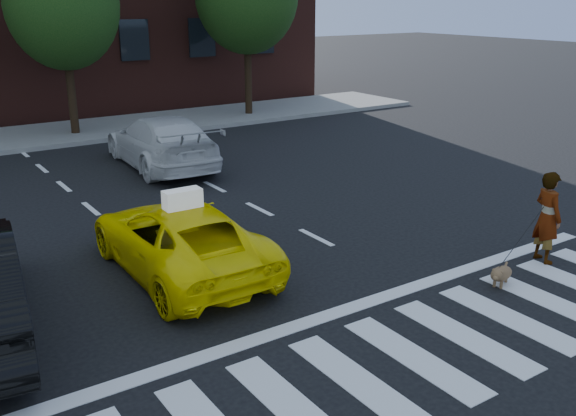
{
  "coord_description": "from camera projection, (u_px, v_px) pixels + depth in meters",
  "views": [
    {
      "loc": [
        -5.67,
        -5.35,
        4.65
      ],
      "look_at": [
        0.33,
        3.55,
        1.1
      ],
      "focal_mm": 40.0,
      "sensor_mm": 36.0,
      "label": 1
    }
  ],
  "objects": [
    {
      "name": "stop_line",
      "position": [
        340.0,
        311.0,
        9.94
      ],
      "size": [
        12.0,
        0.3,
        0.01
      ],
      "primitive_type": "cube",
      "color": "silver",
      "rests_on": "ground"
    },
    {
      "name": "ground",
      "position": [
        414.0,
        357.0,
        8.68
      ],
      "size": [
        120.0,
        120.0,
        0.0
      ],
      "primitive_type": "plane",
      "color": "black",
      "rests_on": "ground"
    },
    {
      "name": "taxi_sign",
      "position": [
        182.0,
        199.0,
        10.84
      ],
      "size": [
        0.65,
        0.29,
        0.32
      ],
      "primitive_type": "cube",
      "rotation": [
        0.0,
        0.0,
        3.12
      ],
      "color": "white",
      "rests_on": "taxi"
    },
    {
      "name": "taxi",
      "position": [
        180.0,
        238.0,
        11.24
      ],
      "size": [
        2.12,
        4.48,
        1.24
      ],
      "primitive_type": "imported",
      "rotation": [
        0.0,
        0.0,
        3.12
      ],
      "color": "#FCE605",
      "rests_on": "ground"
    },
    {
      "name": "crosswalk",
      "position": [
        414.0,
        357.0,
        8.68
      ],
      "size": [
        13.0,
        2.4,
        0.01
      ],
      "primitive_type": "cube",
      "color": "silver",
      "rests_on": "ground"
    },
    {
      "name": "woman",
      "position": [
        547.0,
        217.0,
        11.59
      ],
      "size": [
        0.56,
        0.71,
        1.7
      ],
      "primitive_type": "imported",
      "rotation": [
        0.0,
        0.0,
        1.3
      ],
      "color": "#999999",
      "rests_on": "ground"
    },
    {
      "name": "dog",
      "position": [
        500.0,
        274.0,
        10.76
      ],
      "size": [
        0.63,
        0.41,
        0.37
      ],
      "rotation": [
        0.0,
        0.0,
        0.38
      ],
      "color": "olive",
      "rests_on": "ground"
    },
    {
      "name": "white_suv",
      "position": [
        161.0,
        141.0,
        18.2
      ],
      "size": [
        2.4,
        5.19,
        1.47
      ],
      "primitive_type": "imported",
      "rotation": [
        0.0,
        0.0,
        3.07
      ],
      "color": "silver",
      "rests_on": "ground"
    },
    {
      "name": "sidewalk_far",
      "position": [
        57.0,
        134.0,
        22.43
      ],
      "size": [
        30.0,
        4.0,
        0.15
      ],
      "primitive_type": "cube",
      "color": "slate",
      "rests_on": "ground"
    }
  ]
}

